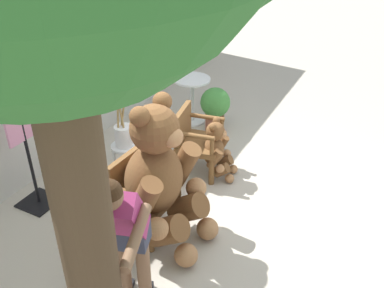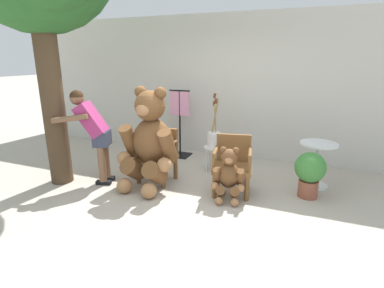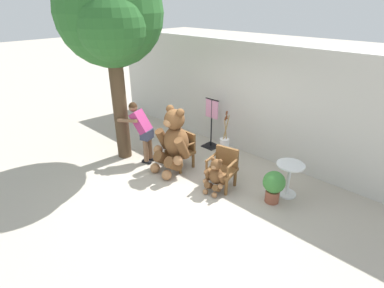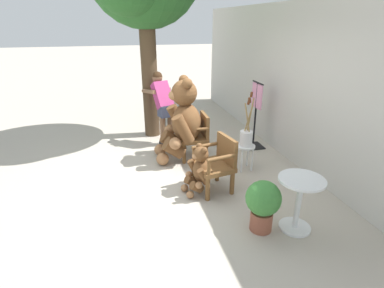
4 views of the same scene
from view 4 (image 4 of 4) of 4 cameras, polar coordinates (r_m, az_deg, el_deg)
name	(u,v)px [view 4 (image 4 of 4)]	position (r m, az deg, el deg)	size (l,w,h in m)	color
ground_plane	(170,175)	(5.21, -4.15, -5.95)	(60.00, 60.00, 0.00)	#B2A899
back_wall	(305,87)	(5.62, 20.64, 10.05)	(10.00, 0.16, 2.80)	beige
wooden_chair_left	(196,135)	(5.70, 0.74, 1.79)	(0.58, 0.55, 0.86)	brown
wooden_chair_right	(217,162)	(4.60, 4.74, -3.52)	(0.65, 0.61, 0.86)	brown
teddy_bear_large	(182,120)	(5.54, -1.93, 4.52)	(0.94, 0.90, 1.57)	brown
teddy_bear_small	(199,170)	(4.54, 1.41, -4.93)	(0.48, 0.48, 0.78)	brown
person_visitor	(163,102)	(6.31, -5.56, 7.92)	(0.76, 0.64, 1.50)	black
white_stool	(245,151)	(5.33, 10.09, -1.30)	(0.34, 0.34, 0.46)	silver
brush_bucket	(246,136)	(5.23, 10.31, 1.55)	(0.22, 0.22, 0.94)	white
round_side_table	(299,198)	(3.97, 19.73, -9.70)	(0.56, 0.56, 0.72)	silver
potted_plant	(263,203)	(3.85, 13.36, -10.81)	(0.44, 0.44, 0.68)	brown
clothing_display_stand	(255,114)	(6.24, 12.00, 5.64)	(0.44, 0.40, 1.36)	black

